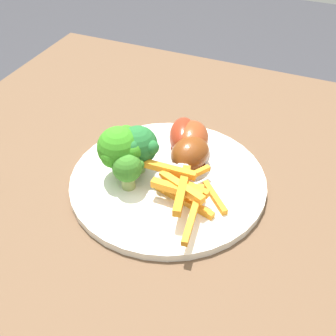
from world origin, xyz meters
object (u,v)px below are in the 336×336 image
Objects in this scene: dinner_plate at (168,181)px; broccoli_floret_middle at (120,148)px; broccoli_floret_front at (136,146)px; broccoli_floret_back at (127,167)px; dining_table at (205,238)px; chicken_drumstick_far at (191,141)px; chicken_drumstick_near at (188,155)px; chicken_drumstick_extra at (183,138)px; carrot_fries_pile at (184,189)px.

broccoli_floret_middle is (-0.07, -0.02, 0.06)m from dinner_plate.
broccoli_floret_middle reaches higher than broccoli_floret_front.
broccoli_floret_front is at bearing 95.70° from broccoli_floret_back.
dining_table is at bearing 14.85° from dinner_plate.
dinner_plate is 0.07m from broccoli_floret_front.
broccoli_floret_back is (-0.11, -0.05, 0.16)m from dining_table.
chicken_drumstick_far reaches higher than dinner_plate.
dining_table is 8.77× the size of chicken_drumstick_near.
broccoli_floret_back is at bearing -152.72° from dining_table.
dining_table is at bearing 27.28° from broccoli_floret_back.
broccoli_floret_middle is at bearing -123.77° from chicken_drumstick_extra.
broccoli_floret_middle is 0.11m from chicken_drumstick_extra.
broccoli_floret_front is 0.59× the size of chicken_drumstick_extra.
broccoli_floret_middle is at bearing -135.68° from broccoli_floret_front.
chicken_drumstick_near is (-0.04, 0.02, 0.15)m from dining_table.
broccoli_floret_middle reaches higher than chicken_drumstick_far.
dinner_plate is 0.05m from chicken_drumstick_near.
chicken_drumstick_far reaches higher than dining_table.
chicken_drumstick_far is (-0.03, 0.10, 0.00)m from carrot_fries_pile.
chicken_drumstick_near is (0.08, 0.06, -0.03)m from broccoli_floret_middle.
broccoli_floret_middle reaches higher than chicken_drumstick_extra.
broccoli_floret_front is at bearing -170.09° from dining_table.
chicken_drumstick_extra is at bearing 69.59° from broccoli_floret_back.
broccoli_floret_front is 1.30× the size of broccoli_floret_back.
dining_table is 0.20m from broccoli_floret_front.
dining_table is 0.22m from broccoli_floret_middle.
chicken_drumstick_far is at bearing 51.10° from broccoli_floret_front.
broccoli_floret_back is (0.02, -0.02, -0.01)m from broccoli_floret_middle.
broccoli_floret_back is 0.12m from chicken_drumstick_far.
carrot_fries_pile is (0.04, -0.03, 0.03)m from dinner_plate.
carrot_fries_pile is at bearing 3.80° from broccoli_floret_back.
broccoli_floret_back is at bearing -176.20° from carrot_fries_pile.
chicken_drumstick_near reaches higher than dinner_plate.
broccoli_floret_middle is 0.12m from chicken_drumstick_far.
dining_table is 0.15m from carrot_fries_pile.
broccoli_floret_back is 0.43× the size of chicken_drumstick_far.
dining_table is 17.00× the size of broccoli_floret_back.
chicken_drumstick_near is at bearing 33.62° from broccoli_floret_middle.
dinner_plate reaches higher than dining_table.
dining_table is 0.15m from chicken_drumstick_near.
carrot_fries_pile is (-0.02, -0.05, 0.14)m from dining_table.
carrot_fries_pile is (0.09, -0.03, -0.03)m from broccoli_floret_front.
chicken_drumstick_extra is at bearing 122.11° from chicken_drumstick_near.
carrot_fries_pile is at bearing -68.08° from chicken_drumstick_extra.
chicken_drumstick_extra reaches higher than chicken_drumstick_near.
broccoli_floret_front is (-0.05, -0.00, 0.05)m from dinner_plate.
broccoli_floret_front reaches higher than dining_table.
carrot_fries_pile is 1.52× the size of chicken_drumstick_near.
broccoli_floret_back is at bearing -139.96° from dinner_plate.
chicken_drumstick_near is at bearing 63.84° from dinner_plate.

